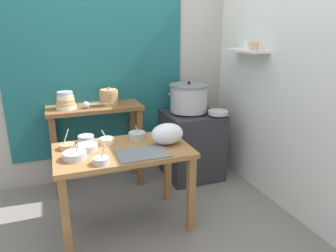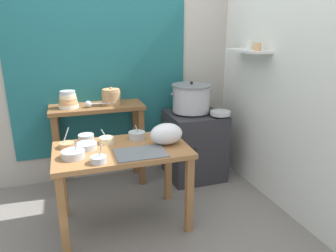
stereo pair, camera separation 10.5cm
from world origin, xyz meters
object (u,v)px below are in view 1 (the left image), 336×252
clay_pot (109,97)px  prep_bowl_3 (75,155)px  prep_bowl_5 (101,160)px  prep_bowl_1 (137,135)px  prep_bowl_2 (107,141)px  plastic_bag (167,134)px  wide_pan (218,113)px  stove_block (192,144)px  back_shelf_table (96,126)px  steamer_pot (189,98)px  ladle (87,105)px  prep_bowl_4 (67,146)px  serving_tray (143,153)px  prep_bowl_6 (86,139)px  prep_bowl_0 (87,147)px  prep_table (123,161)px  bowl_stack_enamel (66,101)px

clay_pot → prep_bowl_3: bearing=-115.7°
prep_bowl_5 → prep_bowl_1: bearing=47.5°
prep_bowl_2 → prep_bowl_5: (-0.11, -0.40, -0.00)m
plastic_bag → wide_pan: (0.77, 0.50, -0.01)m
stove_block → prep_bowl_3: 1.59m
back_shelf_table → clay_pot: (0.15, 0.00, 0.30)m
steamer_pot → ladle: bearing=177.7°
plastic_bag → prep_bowl_4: 0.83m
clay_pot → wide_pan: 1.17m
steamer_pot → serving_tray: size_ratio=1.20×
prep_bowl_4 → prep_bowl_6: 0.19m
serving_tray → prep_bowl_2: size_ratio=3.12×
stove_block → clay_pot: 1.09m
steamer_pot → plastic_bag: bearing=-125.5°
prep_bowl_0 → prep_bowl_3: 0.19m
prep_table → prep_bowl_5: prep_bowl_5 is taller
bowl_stack_enamel → prep_bowl_0: 0.78m
stove_block → prep_bowl_1: bearing=-146.6°
plastic_bag → clay_pot: bearing=111.3°
steamer_pot → prep_bowl_4: bearing=-157.3°
plastic_bag → ladle: bearing=125.6°
prep_table → prep_bowl_2: (-0.10, 0.16, 0.14)m
stove_block → plastic_bag: plastic_bag is taller
prep_bowl_2 → prep_bowl_5: prep_bowl_5 is taller
ladle → serving_tray: 0.99m
prep_bowl_0 → prep_bowl_4: prep_bowl_4 is taller
prep_table → bowl_stack_enamel: size_ratio=5.56×
prep_bowl_2 → serving_tray: bearing=-55.7°
clay_pot → serving_tray: (0.07, -0.99, -0.26)m
prep_bowl_4 → stove_block: bearing=21.3°
ladle → wide_pan: size_ratio=1.41×
prep_bowl_0 → plastic_bag: bearing=-8.5°
prep_bowl_3 → prep_bowl_4: bearing=100.2°
stove_block → prep_bowl_5: prep_bowl_5 is taller
ladle → wide_pan: (1.33, -0.28, -0.13)m
serving_tray → prep_bowl_5: (-0.34, -0.07, 0.02)m
bowl_stack_enamel → ladle: bowl_stack_enamel is taller
plastic_bag → prep_bowl_0: bearing=171.5°
clay_pot → serving_tray: bearing=-85.7°
clay_pot → prep_bowl_1: clay_pot is taller
wide_pan → prep_bowl_4: (-1.58, -0.32, -0.06)m
prep_bowl_6 → steamer_pot: bearing=21.8°
prep_table → back_shelf_table: bearing=97.3°
plastic_bag → prep_bowl_2: (-0.48, 0.19, -0.06)m
bowl_stack_enamel → prep_bowl_2: bearing=-66.5°
ladle → prep_bowl_5: size_ratio=1.97×
prep_bowl_1 → prep_bowl_3: prep_bowl_3 is taller
clay_pot → prep_bowl_3: size_ratio=1.07×
ladle → prep_bowl_2: (0.08, -0.60, -0.19)m
prep_bowl_1 → prep_bowl_4: (-0.60, -0.03, -0.01)m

